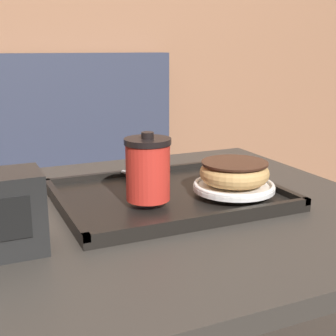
% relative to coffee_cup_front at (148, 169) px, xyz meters
% --- Properties ---
extents(booth_bench, '(1.28, 0.44, 1.00)m').
position_rel_coffee_cup_front_xyz_m(booth_bench, '(-0.15, 0.89, -0.50)').
color(booth_bench, '#33384C').
rests_on(booth_bench, ground_plane).
extents(cafe_table, '(0.79, 0.76, 0.74)m').
position_rel_coffee_cup_front_xyz_m(cafe_table, '(0.05, 0.02, -0.27)').
color(cafe_table, '#38332D').
rests_on(cafe_table, ground_plane).
extents(serving_tray, '(0.41, 0.33, 0.02)m').
position_rel_coffee_cup_front_xyz_m(serving_tray, '(0.06, 0.05, -0.07)').
color(serving_tray, black).
rests_on(serving_tray, cafe_table).
extents(coffee_cup_front, '(0.08, 0.08, 0.12)m').
position_rel_coffee_cup_front_xyz_m(coffee_cup_front, '(0.00, 0.00, 0.00)').
color(coffee_cup_front, red).
rests_on(coffee_cup_front, serving_tray).
extents(plate_with_chocolate_donut, '(0.15, 0.15, 0.01)m').
position_rel_coffee_cup_front_xyz_m(plate_with_chocolate_donut, '(0.17, -0.01, -0.05)').
color(plate_with_chocolate_donut, white).
rests_on(plate_with_chocolate_donut, serving_tray).
extents(donut_chocolate_glazed, '(0.13, 0.13, 0.04)m').
position_rel_coffee_cup_front_xyz_m(donut_chocolate_glazed, '(0.17, -0.01, -0.02)').
color(donut_chocolate_glazed, tan).
rests_on(donut_chocolate_glazed, plate_with_chocolate_donut).
extents(spoon, '(0.06, 0.13, 0.01)m').
position_rel_coffee_cup_front_xyz_m(spoon, '(0.05, 0.10, -0.05)').
color(spoon, silver).
rests_on(spoon, serving_tray).
extents(napkin_dispenser, '(0.11, 0.09, 0.12)m').
position_rel_coffee_cup_front_xyz_m(napkin_dispenser, '(-0.25, -0.07, -0.02)').
color(napkin_dispenser, black).
rests_on(napkin_dispenser, cafe_table).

